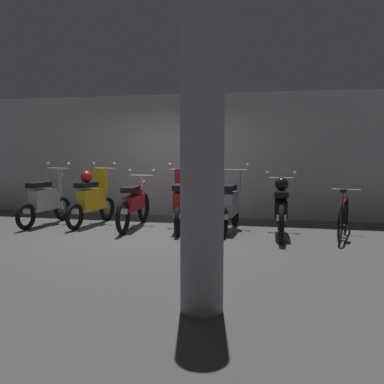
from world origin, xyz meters
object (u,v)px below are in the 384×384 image
support_pillar (202,168)px  motorbike_slot_4 (230,204)px  bicycle (343,217)px  motorbike_slot_1 (92,198)px  motorbike_slot_3 (181,203)px  motorbike_slot_0 (46,199)px  motorbike_slot_5 (281,207)px  motorbike_slot_2 (134,203)px

support_pillar → motorbike_slot_4: bearing=92.6°
motorbike_slot_4 → bicycle: size_ratio=0.99×
motorbike_slot_1 → motorbike_slot_4: (2.88, -0.01, -0.04)m
motorbike_slot_3 → support_pillar: bearing=-73.6°
motorbike_slot_3 → motorbike_slot_0: bearing=-178.4°
motorbike_slot_4 → motorbike_slot_5: size_ratio=0.86×
motorbike_slot_0 → support_pillar: bearing=-43.6°
motorbike_slot_0 → motorbike_slot_1: same height
motorbike_slot_1 → motorbike_slot_2: size_ratio=0.86×
motorbike_slot_0 → bicycle: size_ratio=0.99×
motorbike_slot_2 → motorbike_slot_5: size_ratio=1.00×
motorbike_slot_3 → motorbike_slot_4: 0.97m
motorbike_slot_4 → bicycle: bearing=-4.2°
motorbike_slot_4 → bicycle: 2.08m
support_pillar → motorbike_slot_0: bearing=136.4°
motorbike_slot_1 → motorbike_slot_4: size_ratio=0.99×
motorbike_slot_0 → support_pillar: size_ratio=0.60×
motorbike_slot_3 → bicycle: size_ratio=0.99×
motorbike_slot_5 → support_pillar: bearing=-101.7°
motorbike_slot_5 → motorbike_slot_3: bearing=175.2°
motorbike_slot_0 → motorbike_slot_5: bearing=-1.0°
motorbike_slot_0 → motorbike_slot_2: motorbike_slot_0 is taller
motorbike_slot_0 → motorbike_slot_4: same height
motorbike_slot_2 → motorbike_slot_1: bearing=174.3°
motorbike_slot_0 → motorbike_slot_1: (0.96, 0.17, 0.04)m
motorbike_slot_1 → motorbike_slot_0: bearing=-170.0°
motorbike_slot_1 → bicycle: bearing=-1.8°
motorbike_slot_2 → motorbike_slot_4: bearing=2.6°
motorbike_slot_5 → motorbike_slot_4: bearing=165.6°
motorbike_slot_3 → bicycle: bearing=-1.3°
bicycle → support_pillar: support_pillar is taller
motorbike_slot_2 → motorbike_slot_5: same height
motorbike_slot_4 → motorbike_slot_5: 0.99m
motorbike_slot_3 → support_pillar: size_ratio=0.59×
motorbike_slot_2 → bicycle: motorbike_slot_2 is taller
motorbike_slot_3 → motorbike_slot_5: motorbike_slot_3 is taller
motorbike_slot_1 → motorbike_slot_2: bearing=-5.7°
motorbike_slot_4 → support_pillar: (0.18, -4.00, 0.88)m
motorbike_slot_4 → motorbike_slot_5: bearing=-14.4°
support_pillar → motorbike_slot_1: bearing=127.4°
motorbike_slot_3 → motorbike_slot_5: bearing=-4.8°
motorbike_slot_5 → motorbike_slot_2: bearing=176.9°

